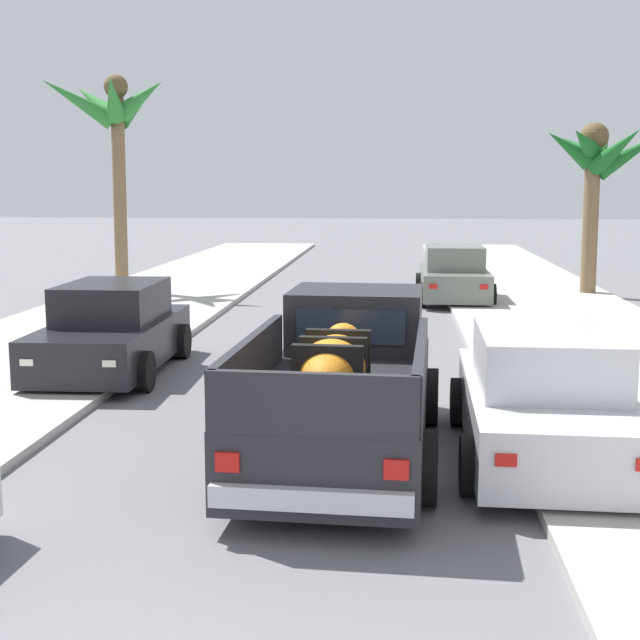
# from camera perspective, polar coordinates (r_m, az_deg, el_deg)

# --- Properties ---
(sidewalk_left) EXTENTS (4.75, 60.00, 0.12)m
(sidewalk_left) POSITION_cam_1_polar(r_m,az_deg,el_deg) (16.87, -18.33, -2.13)
(sidewalk_left) COLOR #B2AFA8
(sidewalk_left) RESTS_ON ground
(sidewalk_right) EXTENTS (4.75, 60.00, 0.12)m
(sidewalk_right) POSITION_cam_1_polar(r_m,az_deg,el_deg) (15.95, 18.68, -2.77)
(sidewalk_right) COLOR #B2AFA8
(sidewalk_right) RESTS_ON ground
(curb_left) EXTENTS (0.16, 60.00, 0.10)m
(curb_left) POSITION_cam_1_polar(r_m,az_deg,el_deg) (16.51, -15.22, -2.26)
(curb_left) COLOR silver
(curb_left) RESTS_ON ground
(curb_right) EXTENTS (0.16, 60.00, 0.10)m
(curb_right) POSITION_cam_1_polar(r_m,az_deg,el_deg) (15.75, 15.23, -2.79)
(curb_right) COLOR silver
(curb_right) RESTS_ON ground
(pickup_truck) EXTENTS (2.40, 5.29, 1.80)m
(pickup_truck) POSITION_cam_1_polar(r_m,az_deg,el_deg) (10.20, 1.64, -4.42)
(pickup_truck) COLOR #28282D
(pickup_truck) RESTS_ON ground
(car_left_near) EXTENTS (2.09, 4.29, 1.54)m
(car_left_near) POSITION_cam_1_polar(r_m,az_deg,el_deg) (15.00, -13.63, -0.73)
(car_left_near) COLOR black
(car_left_near) RESTS_ON ground
(car_left_mid) EXTENTS (2.10, 4.29, 1.54)m
(car_left_mid) POSITION_cam_1_polar(r_m,az_deg,el_deg) (10.30, 14.65, -5.15)
(car_left_mid) COLOR silver
(car_left_mid) RESTS_ON ground
(car_right_mid) EXTENTS (2.04, 4.27, 1.54)m
(car_right_mid) POSITION_cam_1_polar(r_m,az_deg,el_deg) (23.92, 8.88, 2.95)
(car_right_mid) COLOR slate
(car_right_mid) RESTS_ON ground
(palm_tree_right_fore) EXTENTS (3.58, 3.44, 6.28)m
(palm_tree_right_fore) POSITION_cam_1_polar(r_m,az_deg,el_deg) (25.77, -13.60, 12.85)
(palm_tree_right_fore) COLOR brown
(palm_tree_right_fore) RESTS_ON ground
(palm_tree_left_back) EXTENTS (3.57, 3.73, 4.92)m
(palm_tree_left_back) POSITION_cam_1_polar(r_m,az_deg,el_deg) (25.81, 17.90, 10.08)
(palm_tree_left_back) COLOR brown
(palm_tree_left_back) RESTS_ON ground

